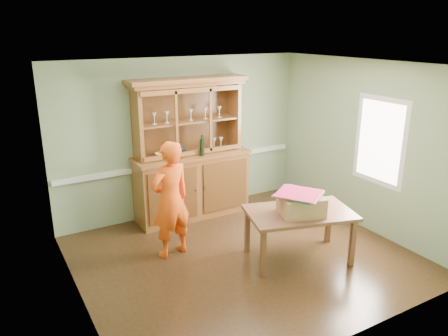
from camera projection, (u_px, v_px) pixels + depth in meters
floor at (244, 257)px, 6.28m from camera, size 4.50×4.50×0.00m
ceiling at (247, 65)px, 5.45m from camera, size 4.50×4.50×0.00m
wall_back at (183, 137)px, 7.51m from camera, size 4.50×0.00×4.50m
wall_left at (73, 199)px, 4.80m from camera, size 0.00×4.00×4.00m
wall_right at (364, 146)px, 6.93m from camera, size 0.00×4.00×4.00m
wall_front at (357, 223)px, 4.21m from camera, size 4.50×0.00×4.50m
chair_rail at (184, 162)px, 7.63m from camera, size 4.41×0.05×0.08m
framed_map at (67, 174)px, 4.99m from camera, size 0.03×0.60×0.46m
window_panel at (380, 141)px, 6.63m from camera, size 0.03×0.96×1.36m
china_hutch at (191, 170)px, 7.46m from camera, size 2.03×0.67×2.38m
dining_table at (299, 217)px, 6.07m from camera, size 1.63×1.23×0.72m
cardboard_box at (301, 205)px, 5.91m from camera, size 0.68×0.60×0.26m
kite_stack at (298, 194)px, 5.87m from camera, size 0.73×0.73×0.05m
person at (170, 200)px, 6.11m from camera, size 0.68×0.52×1.70m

